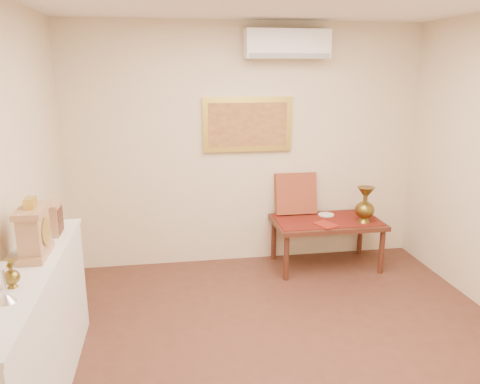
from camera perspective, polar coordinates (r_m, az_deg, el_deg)
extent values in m
plane|color=#562F22|center=(3.75, 7.28, -21.21)|extent=(4.50, 4.50, 0.00)
cube|color=beige|center=(5.30, 0.87, 5.58)|extent=(4.00, 0.02, 2.70)
cube|color=maroon|center=(5.35, 10.55, -3.35)|extent=(1.14, 0.59, 0.01)
cylinder|color=silver|center=(5.50, 10.46, -2.73)|extent=(0.18, 0.18, 0.01)
cube|color=maroon|center=(5.16, 10.39, -3.92)|extent=(0.26, 0.30, 0.01)
cube|color=maroon|center=(5.46, 6.79, -0.17)|extent=(0.48, 0.20, 0.49)
cube|color=white|center=(3.49, -23.91, -16.20)|extent=(0.35, 2.00, 0.95)
cube|color=white|center=(3.28, -24.81, -8.78)|extent=(0.37, 2.02, 0.03)
cube|color=tan|center=(3.44, -23.58, -6.81)|extent=(0.16, 0.36, 0.05)
cube|color=tan|center=(3.39, -23.84, -4.45)|extent=(0.14, 0.30, 0.25)
cylinder|color=beige|center=(3.37, -22.61, -4.42)|extent=(0.01, 0.17, 0.17)
cylinder|color=gold|center=(3.37, -22.52, -4.42)|extent=(0.01, 0.19, 0.19)
cube|color=tan|center=(3.35, -24.10, -2.10)|extent=(0.17, 0.34, 0.04)
cube|color=gold|center=(3.33, -24.20, -1.19)|extent=(0.06, 0.11, 0.07)
cube|color=tan|center=(3.81, -22.16, -3.24)|extent=(0.15, 0.20, 0.22)
cube|color=#4A2216|center=(3.81, -20.95, -3.92)|extent=(0.01, 0.17, 0.09)
cube|color=#4A2216|center=(3.78, -21.09, -2.49)|extent=(0.01, 0.17, 0.09)
cube|color=tan|center=(3.78, -22.33, -1.48)|extent=(0.16, 0.21, 0.02)
cube|color=#4A2216|center=(5.36, 10.54, -3.65)|extent=(1.20, 0.70, 0.05)
cylinder|color=#4A2216|center=(5.04, 5.66, -8.00)|extent=(0.06, 0.06, 0.50)
cylinder|color=#4A2216|center=(5.41, 16.87, -6.98)|extent=(0.06, 0.06, 0.50)
cylinder|color=#4A2216|center=(5.57, 4.13, -5.73)|extent=(0.06, 0.06, 0.50)
cylinder|color=#4A2216|center=(5.90, 14.43, -4.97)|extent=(0.06, 0.06, 0.50)
cube|color=gold|center=(5.24, 0.93, 8.24)|extent=(1.00, 0.05, 0.60)
cube|color=#AD733C|center=(5.21, 0.99, 8.20)|extent=(0.88, 0.01, 0.48)
cube|color=white|center=(5.19, 5.75, 17.50)|extent=(0.90, 0.24, 0.30)
cube|color=gray|center=(5.07, 6.07, 16.20)|extent=(0.86, 0.02, 0.05)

